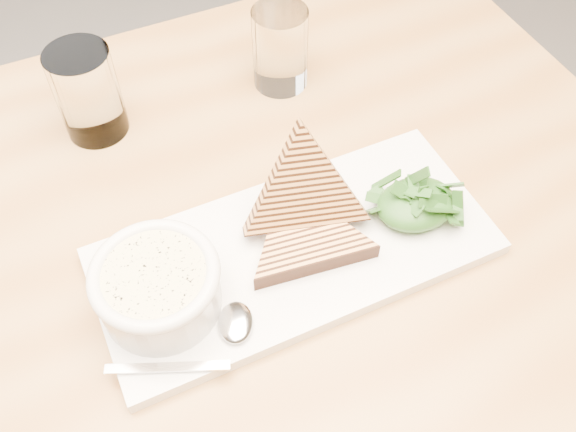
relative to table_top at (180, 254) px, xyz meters
name	(u,v)px	position (x,y,z in m)	size (l,w,h in m)	color
table_top	(180,254)	(0.00, 0.00, 0.00)	(1.22, 0.81, 0.04)	#A3763F
table_leg_br	(407,144)	(0.56, 0.36, -0.38)	(0.06, 0.06, 0.73)	#A3763F
platter	(295,251)	(0.12, -0.06, 0.03)	(0.45, 0.20, 0.02)	white
soup_bowl	(159,291)	(-0.04, -0.08, 0.06)	(0.13, 0.13, 0.05)	white
soup	(154,275)	(-0.04, -0.08, 0.09)	(0.11, 0.11, 0.01)	beige
bowl_rim	(154,274)	(-0.04, -0.08, 0.09)	(0.13, 0.13, 0.01)	white
sandwich_flat	(306,238)	(0.13, -0.07, 0.05)	(0.17, 0.17, 0.02)	tan
sandwich_lean	(305,191)	(0.14, -0.04, 0.09)	(0.17, 0.17, 0.09)	tan
salad_base	(416,204)	(0.27, -0.07, 0.06)	(0.09, 0.07, 0.04)	#1B4115
arugula_pile	(417,199)	(0.27, -0.07, 0.06)	(0.11, 0.10, 0.05)	#295B1C
spoon_bowl	(236,322)	(0.03, -0.13, 0.04)	(0.04, 0.05, 0.01)	silver
spoon_handle	(168,367)	(-0.05, -0.15, 0.04)	(0.12, 0.01, 0.00)	silver
glass_near	(88,93)	(-0.04, 0.22, 0.08)	(0.08, 0.08, 0.12)	white
glass_far	(280,48)	(0.21, 0.22, 0.08)	(0.08, 0.08, 0.12)	white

